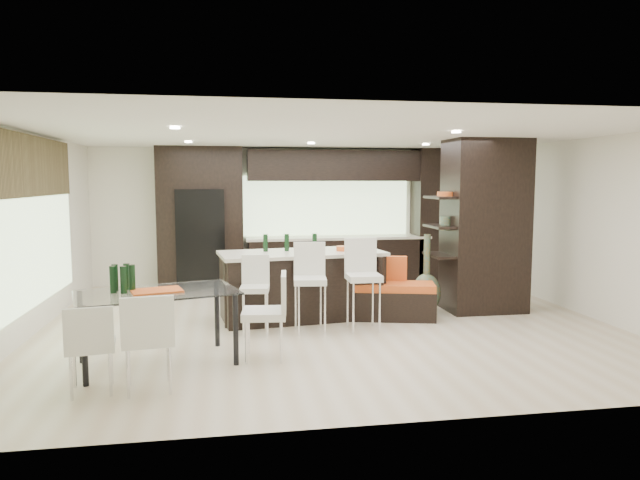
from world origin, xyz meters
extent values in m
plane|color=beige|center=(0.00, 0.00, 0.00)|extent=(8.00, 8.00, 0.00)
cube|color=white|center=(0.00, 3.50, 1.35)|extent=(8.00, 0.02, 2.70)
cube|color=white|center=(-4.00, 0.00, 1.35)|extent=(0.02, 7.00, 2.70)
cube|color=white|center=(4.00, 0.00, 1.35)|extent=(0.02, 7.00, 2.70)
cube|color=white|center=(0.00, 0.00, 2.70)|extent=(8.00, 7.00, 0.02)
cube|color=#B2D199|center=(-3.96, 0.20, 1.35)|extent=(0.04, 3.20, 1.90)
cube|color=#B2D199|center=(0.60, 3.46, 1.55)|extent=(3.40, 0.04, 1.20)
cube|color=brown|center=(-3.93, 0.20, 2.25)|extent=(0.08, 3.00, 0.80)
cube|color=white|center=(0.00, 0.25, 2.68)|extent=(4.00, 3.00, 0.02)
cube|color=black|center=(0.50, 3.17, 1.35)|extent=(6.80, 0.68, 2.70)
cube|color=black|center=(-1.90, 3.12, 0.95)|extent=(0.90, 0.68, 1.90)
cube|color=black|center=(2.60, 0.40, 1.35)|extent=(1.20, 0.80, 2.70)
cube|color=black|center=(-0.32, 0.37, 0.50)|extent=(2.53, 1.34, 1.01)
cube|color=silver|center=(-1.06, -0.44, 0.43)|extent=(0.42, 0.42, 0.85)
cube|color=silver|center=(-0.32, -0.47, 0.49)|extent=(0.48, 0.48, 0.98)
cube|color=silver|center=(0.43, -0.48, 0.51)|extent=(0.46, 0.46, 1.02)
cube|color=black|center=(0.94, 0.10, 0.27)|extent=(1.50, 0.86, 0.54)
cube|color=white|center=(-2.20, -1.52, 0.42)|extent=(1.92, 1.40, 0.83)
cube|color=silver|center=(-2.20, -2.34, 0.45)|extent=(0.55, 0.55, 0.91)
cube|color=silver|center=(-2.74, -2.31, 0.41)|extent=(0.51, 0.51, 0.82)
cube|color=silver|center=(-1.01, -1.52, 0.46)|extent=(0.55, 0.55, 0.92)
camera|label=1|loc=(-1.43, -8.00, 2.07)|focal=32.00mm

